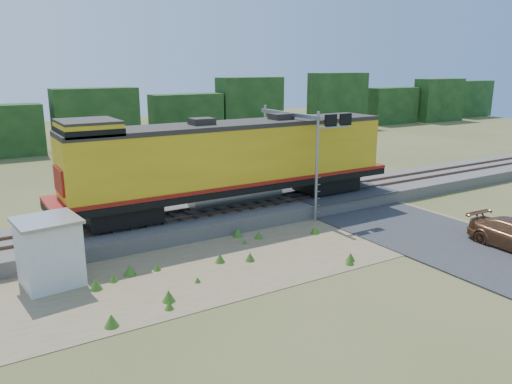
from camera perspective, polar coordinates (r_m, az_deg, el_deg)
ground at (r=25.61m, az=5.38°, el=-6.35°), size 140.00×140.00×0.00m
ballast at (r=30.24m, az=-1.41°, el=-2.25°), size 70.00×5.00×0.80m
rails at (r=30.10m, az=-1.41°, el=-1.37°), size 70.00×1.54×0.16m
dirt_shoulder at (r=24.92m, az=0.97°, el=-6.84°), size 26.00×8.00×0.03m
road at (r=30.57m, az=15.14°, el=-3.18°), size 7.00×66.00×0.86m
tree_line_north at (r=59.22m, az=-17.28°, el=7.88°), size 130.00×3.00×6.50m
weed_clumps at (r=23.88m, az=-1.58°, el=-7.84°), size 15.00×6.20×0.56m
locomotive at (r=29.08m, az=-2.87°, el=3.67°), size 21.15×3.23×5.46m
shed at (r=22.60m, az=-22.54°, el=-6.30°), size 2.69×2.69×2.90m
signal_gantry at (r=30.70m, az=5.02°, el=6.55°), size 2.57×6.20×6.48m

